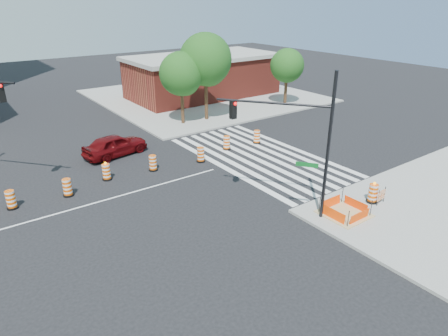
{
  "coord_description": "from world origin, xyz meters",
  "views": [
    {
      "loc": [
        -6.53,
        -19.89,
        10.43
      ],
      "look_at": [
        5.81,
        -2.85,
        1.4
      ],
      "focal_mm": 32.0,
      "sensor_mm": 36.0,
      "label": 1
    }
  ],
  "objects": [
    {
      "name": "barricade",
      "position": [
        11.49,
        -9.41,
        0.65
      ],
      "size": [
        0.78,
        0.12,
        0.91
      ],
      "rotation": [
        0.0,
        0.0,
        0.11
      ],
      "color": "#E85504",
      "rests_on": "ground"
    },
    {
      "name": "sidewalk_ne",
      "position": [
        18.0,
        18.0,
        0.07
      ],
      "size": [
        22.0,
        22.0,
        0.15
      ],
      "primitive_type": "cube",
      "color": "gray",
      "rests_on": "ground"
    },
    {
      "name": "tree_north_d",
      "position": [
        12.97,
        9.74,
        5.21
      ],
      "size": [
        4.56,
        4.56,
        7.75
      ],
      "color": "#382314",
      "rests_on": "ground"
    },
    {
      "name": "median_drum_5",
      "position": [
        3.76,
        2.21,
        0.48
      ],
      "size": [
        0.6,
        0.6,
        1.02
      ],
      "color": "black",
      "rests_on": "ground"
    },
    {
      "name": "brick_storefront",
      "position": [
        18.0,
        18.0,
        2.32
      ],
      "size": [
        16.5,
        8.5,
        4.6
      ],
      "color": "maroon",
      "rests_on": "ground"
    },
    {
      "name": "excavation_pit",
      "position": [
        9.0,
        -9.0,
        0.22
      ],
      "size": [
        2.2,
        2.2,
        0.9
      ],
      "color": "tan",
      "rests_on": "ground"
    },
    {
      "name": "crosswalk_east",
      "position": [
        10.95,
        0.0,
        0.01
      ],
      "size": [
        6.75,
        13.5,
        0.01
      ],
      "color": "silver",
      "rests_on": "ground"
    },
    {
      "name": "signal_pole_se",
      "position": [
        6.9,
        -7.25,
        4.51
      ],
      "size": [
        3.5,
        4.47,
        7.34
      ],
      "rotation": [
        0.0,
        0.0,
        2.23
      ],
      "color": "black",
      "rests_on": "ground"
    },
    {
      "name": "median_drum_8",
      "position": [
        12.66,
        2.29,
        0.48
      ],
      "size": [
        0.6,
        0.6,
        1.02
      ],
      "color": "black",
      "rests_on": "ground"
    },
    {
      "name": "ground",
      "position": [
        0.0,
        0.0,
        0.0
      ],
      "size": [
        120.0,
        120.0,
        0.0
      ],
      "primitive_type": "plane",
      "color": "black",
      "rests_on": "ground"
    },
    {
      "name": "median_drum_3",
      "position": [
        -1.81,
        1.75,
        0.48
      ],
      "size": [
        0.6,
        0.6,
        1.02
      ],
      "color": "black",
      "rests_on": "ground"
    },
    {
      "name": "median_drum_4",
      "position": [
        0.78,
        2.57,
        0.49
      ],
      "size": [
        0.6,
        0.6,
        1.18
      ],
      "color": "black",
      "rests_on": "ground"
    },
    {
      "name": "red_coupe",
      "position": [
        2.81,
        6.18,
        0.78
      ],
      "size": [
        4.87,
        2.68,
        1.57
      ],
      "primitive_type": "imported",
      "rotation": [
        0.0,
        0.0,
        1.76
      ],
      "color": "#540709",
      "rests_on": "ground"
    },
    {
      "name": "median_drum_2",
      "position": [
        -4.68,
        2.01,
        0.48
      ],
      "size": [
        0.6,
        0.6,
        1.02
      ],
      "color": "black",
      "rests_on": "ground"
    },
    {
      "name": "lane_centerline",
      "position": [
        0.0,
        0.0,
        0.01
      ],
      "size": [
        14.0,
        0.12,
        0.01
      ],
      "primitive_type": "cube",
      "color": "silver",
      "rests_on": "ground"
    },
    {
      "name": "tree_north_e",
      "position": [
        22.73,
        9.63,
        3.88
      ],
      "size": [
        3.44,
        3.4,
        5.79
      ],
      "color": "#382314",
      "rests_on": "ground"
    },
    {
      "name": "median_drum_6",
      "position": [
        7.08,
        1.63,
        0.48
      ],
      "size": [
        0.6,
        0.6,
        1.02
      ],
      "color": "black",
      "rests_on": "ground"
    },
    {
      "name": "pit_drum",
      "position": [
        11.28,
        -9.02,
        0.65
      ],
      "size": [
        0.61,
        0.61,
        1.2
      ],
      "color": "black",
      "rests_on": "ground"
    },
    {
      "name": "tree_north_c",
      "position": [
        10.58,
        9.91,
        4.25
      ],
      "size": [
        3.72,
        3.72,
        6.33
      ],
      "color": "#382314",
      "rests_on": "ground"
    },
    {
      "name": "median_drum_7",
      "position": [
        9.95,
        2.54,
        0.48
      ],
      "size": [
        0.6,
        0.6,
        1.02
      ],
      "color": "black",
      "rests_on": "ground"
    }
  ]
}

